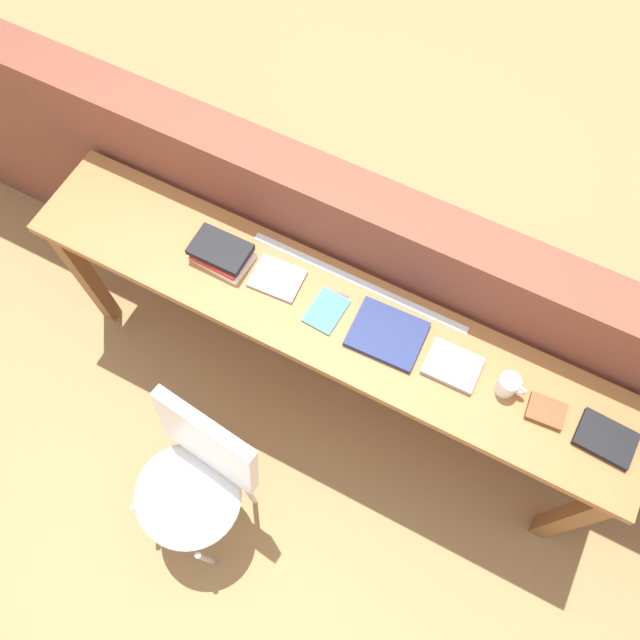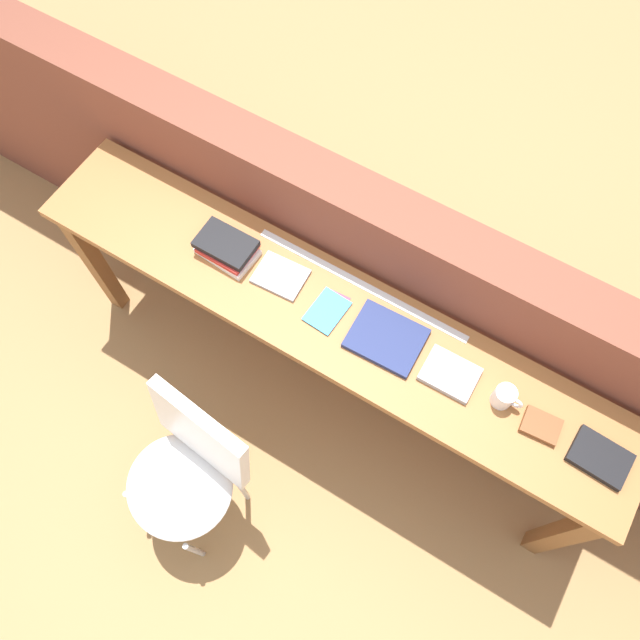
# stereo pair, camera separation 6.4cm
# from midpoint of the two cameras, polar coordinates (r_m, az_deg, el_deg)

# --- Properties ---
(ground_plane) EXTENTS (40.00, 40.00, 0.00)m
(ground_plane) POSITION_cam_midpoint_polar(r_m,az_deg,el_deg) (3.11, -2.76, -10.68)
(ground_plane) COLOR #9E7547
(brick_wall_back) EXTENTS (6.00, 0.20, 1.19)m
(brick_wall_back) POSITION_cam_midpoint_polar(r_m,az_deg,el_deg) (2.75, 3.07, 3.94)
(brick_wall_back) COLOR brown
(brick_wall_back) RESTS_ON ground
(sideboard) EXTENTS (2.50, 0.44, 0.88)m
(sideboard) POSITION_cam_midpoint_polar(r_m,az_deg,el_deg) (2.49, -0.21, -0.62)
(sideboard) COLOR #996033
(sideboard) RESTS_ON ground
(chair_white_moulded) EXTENTS (0.49, 0.50, 0.89)m
(chair_white_moulded) POSITION_cam_midpoint_polar(r_m,az_deg,el_deg) (2.58, -12.08, -13.92)
(chair_white_moulded) COLOR white
(chair_white_moulded) RESTS_ON ground
(book_stack_leftmost) EXTENTS (0.24, 0.17, 0.08)m
(book_stack_leftmost) POSITION_cam_midpoint_polar(r_m,az_deg,el_deg) (2.47, -9.73, 6.02)
(book_stack_leftmost) COLOR white
(book_stack_leftmost) RESTS_ON sideboard
(magazine_cycling) EXTENTS (0.20, 0.16, 0.02)m
(magazine_cycling) POSITION_cam_midpoint_polar(r_m,az_deg,el_deg) (2.42, -4.69, 3.79)
(magazine_cycling) COLOR #9E9EA3
(magazine_cycling) RESTS_ON sideboard
(pamphlet_pile_colourful) EXTENTS (0.14, 0.18, 0.01)m
(pamphlet_pile_colourful) POSITION_cam_midpoint_polar(r_m,az_deg,el_deg) (2.36, -0.19, 0.94)
(pamphlet_pile_colourful) COLOR #E5334C
(pamphlet_pile_colourful) RESTS_ON sideboard
(book_open_centre) EXTENTS (0.27, 0.22, 0.02)m
(book_open_centre) POSITION_cam_midpoint_polar(r_m,az_deg,el_deg) (2.32, 5.37, -1.31)
(book_open_centre) COLOR navy
(book_open_centre) RESTS_ON sideboard
(book_grey_hardcover) EXTENTS (0.20, 0.15, 0.03)m
(book_grey_hardcover) POSITION_cam_midpoint_polar(r_m,az_deg,el_deg) (2.31, 11.26, -4.15)
(book_grey_hardcover) COLOR #9E9EA3
(book_grey_hardcover) RESTS_ON sideboard
(mug) EXTENTS (0.11, 0.08, 0.09)m
(mug) POSITION_cam_midpoint_polar(r_m,az_deg,el_deg) (2.29, 16.06, -5.76)
(mug) COLOR white
(mug) RESTS_ON sideboard
(leather_journal_brown) EXTENTS (0.14, 0.11, 0.02)m
(leather_journal_brown) POSITION_cam_midpoint_polar(r_m,az_deg,el_deg) (2.34, 19.22, -7.91)
(leather_journal_brown) COLOR brown
(leather_journal_brown) RESTS_ON sideboard
(book_repair_rightmost) EXTENTS (0.20, 0.15, 0.03)m
(book_repair_rightmost) POSITION_cam_midpoint_polar(r_m,az_deg,el_deg) (2.38, 23.96, -9.92)
(book_repair_rightmost) COLOR black
(book_repair_rightmost) RESTS_ON sideboard
(ruler_metal_back_edge) EXTENTS (0.91, 0.03, 0.00)m
(ruler_metal_back_edge) POSITION_cam_midpoint_polar(r_m,az_deg,el_deg) (2.42, 2.74, 3.50)
(ruler_metal_back_edge) COLOR silver
(ruler_metal_back_edge) RESTS_ON sideboard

